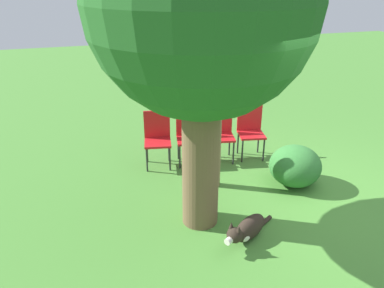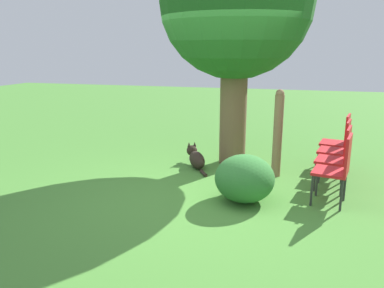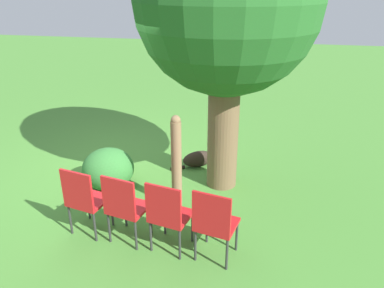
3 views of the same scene
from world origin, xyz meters
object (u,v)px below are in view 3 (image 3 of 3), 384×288
dog (202,158)px  red_chair_0 (84,197)px  red_chair_2 (168,213)px  fence_post (176,163)px  red_chair_1 (125,205)px  red_chair_3 (214,222)px  oak_tree (228,5)px

dog → red_chair_0: size_ratio=0.95×
red_chair_0 → red_chair_2: bearing=-83.9°
fence_post → red_chair_2: (0.93, 0.12, -0.17)m
red_chair_0 → dog: bearing=-14.5°
red_chair_2 → red_chair_0: bearing=96.1°
red_chair_1 → red_chair_2: same height
dog → red_chair_2: size_ratio=0.95×
red_chair_0 → fence_post: bearing=-37.9°
dog → red_chair_0: 2.47m
dog → red_chair_1: size_ratio=0.95×
red_chair_0 → red_chair_1: 0.55m
red_chair_3 → fence_post: bearing=46.3°
fence_post → red_chair_3: (0.99, 0.67, -0.17)m
dog → red_chair_2: bearing=-120.7°
oak_tree → red_chair_3: (1.79, 0.14, -2.16)m
dog → red_chair_2: (2.30, 0.01, 0.38)m
oak_tree → fence_post: size_ratio=2.88×
oak_tree → red_chair_3: oak_tree is taller
red_chair_1 → red_chair_3: size_ratio=1.00×
fence_post → red_chair_3: bearing=34.2°
red_chair_0 → red_chair_3: bearing=-83.9°
oak_tree → dog: bearing=-143.7°
oak_tree → red_chair_1: size_ratio=4.28×
red_chair_3 → red_chair_2: bearing=96.1°
oak_tree → red_chair_2: bearing=-13.1°
dog → fence_post: size_ratio=0.64×
dog → red_chair_1: bearing=-134.5°
red_chair_1 → red_chair_3: (0.12, 1.10, 0.00)m
red_chair_1 → red_chair_2: size_ratio=1.00×
fence_post → red_chair_2: bearing=7.6°
red_chair_2 → oak_tree: bearing=-1.0°
oak_tree → red_chair_2: size_ratio=4.28×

